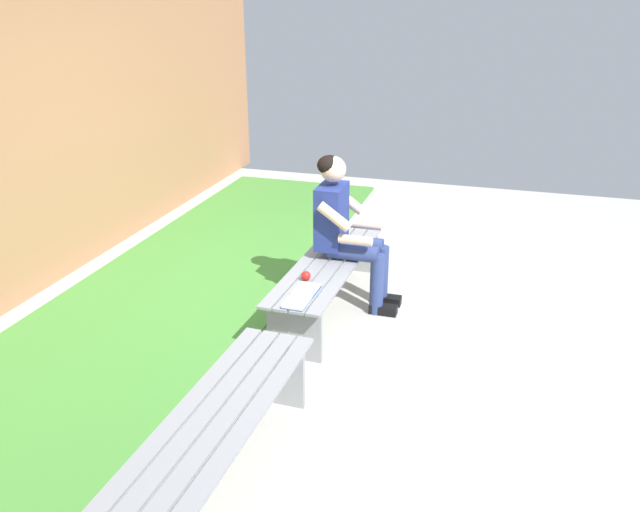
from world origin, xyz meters
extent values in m
cube|color=#B2B2AD|center=(1.08, 1.00, -0.02)|extent=(10.00, 7.00, 0.04)
cube|color=#478C38|center=(1.08, -1.30, 0.01)|extent=(9.00, 1.85, 0.03)
cube|color=gray|center=(0.00, -0.17, 0.42)|extent=(1.85, 0.15, 0.02)
cube|color=gray|center=(0.00, -0.06, 0.42)|extent=(1.85, 0.15, 0.02)
cube|color=gray|center=(0.00, 0.06, 0.42)|extent=(1.85, 0.15, 0.02)
cube|color=gray|center=(0.00, 0.17, 0.42)|extent=(1.85, 0.15, 0.02)
cube|color=gray|center=(-0.80, 0.02, 0.20)|extent=(0.04, 0.40, 0.41)
cube|color=gray|center=(0.80, -0.02, 0.20)|extent=(0.04, 0.40, 0.41)
cube|color=gray|center=(2.16, -0.17, 0.42)|extent=(1.91, 0.15, 0.02)
cube|color=gray|center=(2.17, -0.06, 0.42)|extent=(1.91, 0.15, 0.02)
cube|color=gray|center=(2.17, 0.06, 0.42)|extent=(1.91, 0.15, 0.02)
cube|color=gray|center=(2.17, 0.17, 0.42)|extent=(1.91, 0.15, 0.02)
cube|color=gray|center=(1.33, 0.02, 0.20)|extent=(0.04, 0.40, 0.41)
cube|color=navy|center=(-0.12, -0.02, 0.75)|extent=(0.34, 0.20, 0.50)
sphere|color=beige|center=(-0.12, -0.01, 1.13)|extent=(0.20, 0.20, 0.20)
ellipsoid|color=black|center=(-0.12, -0.04, 1.16)|extent=(0.20, 0.19, 0.15)
cylinder|color=navy|center=(-0.21, 0.18, 0.50)|extent=(0.13, 0.40, 0.13)
cylinder|color=navy|center=(-0.03, 0.18, 0.50)|extent=(0.13, 0.40, 0.13)
cylinder|color=navy|center=(-0.21, 0.38, 0.25)|extent=(0.11, 0.11, 0.50)
cube|color=black|center=(-0.21, 0.44, 0.04)|extent=(0.10, 0.22, 0.07)
cylinder|color=navy|center=(-0.03, 0.38, 0.25)|extent=(0.11, 0.11, 0.50)
cube|color=black|center=(-0.03, 0.44, 0.04)|extent=(0.10, 0.22, 0.07)
cylinder|color=beige|center=(-0.33, 0.06, 0.82)|extent=(0.08, 0.28, 0.23)
cylinder|color=beige|center=(-0.30, 0.22, 0.64)|extent=(0.07, 0.26, 0.07)
cylinder|color=beige|center=(0.09, 0.06, 0.82)|extent=(0.08, 0.28, 0.23)
cylinder|color=beige|center=(0.05, 0.22, 0.64)|extent=(0.07, 0.26, 0.07)
sphere|color=red|center=(0.42, -0.06, 0.46)|extent=(0.07, 0.07, 0.07)
cube|color=white|center=(0.60, 0.00, 0.44)|extent=(0.20, 0.16, 0.02)
cube|color=white|center=(0.81, 0.00, 0.44)|extent=(0.20, 0.16, 0.02)
cube|color=#1E478C|center=(0.70, 0.00, 0.43)|extent=(0.42, 0.17, 0.01)
camera|label=1|loc=(4.46, 1.26, 2.38)|focal=35.81mm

